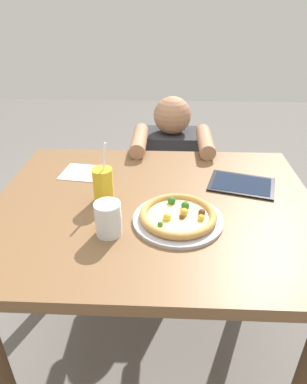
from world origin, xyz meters
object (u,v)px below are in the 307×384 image
pizza_near (178,217)px  drink_cup_colored (103,185)px  tablet (242,184)px  water_cup_clear (108,218)px  diner_seated (170,183)px

pizza_near → drink_cup_colored: bearing=155.8°
pizza_near → tablet: size_ratio=1.05×
water_cup_clear → pizza_near: bearing=19.0°
pizza_near → tablet: 0.35m
pizza_near → drink_cup_colored: 0.29m
water_cup_clear → tablet: size_ratio=0.38×
water_cup_clear → diner_seated: bearing=77.7°
drink_cup_colored → diner_seated: size_ratio=0.23×
pizza_near → diner_seated: bearing=91.2°
drink_cup_colored → diner_seated: 0.83m
tablet → pizza_near: bearing=-135.0°
pizza_near → diner_seated: size_ratio=0.31×
tablet → water_cup_clear: bearing=-145.1°
water_cup_clear → diner_seated: (0.19, 0.89, -0.37)m
water_cup_clear → tablet: water_cup_clear is taller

